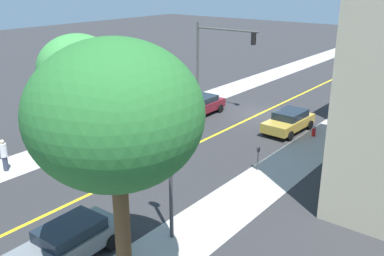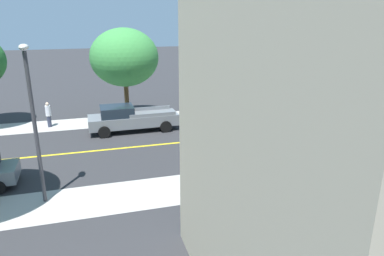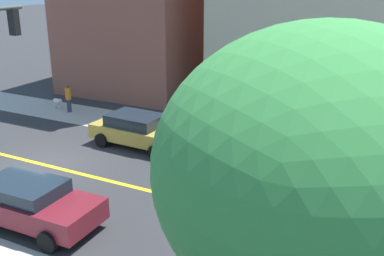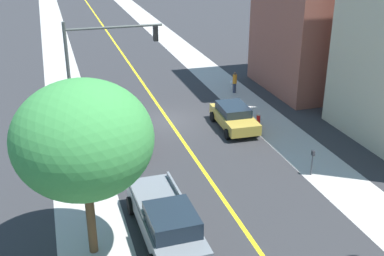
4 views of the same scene
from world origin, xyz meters
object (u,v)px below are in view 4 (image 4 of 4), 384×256
(fire_hydrant, at_px, (258,118))
(small_dog, at_px, (232,83))
(pedestrian_orange_shirt, at_px, (235,82))
(parking_meter, at_px, (312,159))
(gold_sedan_left_curb, at_px, (234,116))
(maroon_sedan_right_curb, at_px, (121,135))
(traffic_light_mast, at_px, (98,58))
(grey_pickup_truck, at_px, (166,220))
(street_tree_left_far, at_px, (83,140))

(fire_hydrant, relative_size, small_dog, 0.86)
(pedestrian_orange_shirt, bearing_deg, parking_meter, 68.37)
(parking_meter, relative_size, pedestrian_orange_shirt, 0.85)
(gold_sedan_left_curb, relative_size, pedestrian_orange_shirt, 2.77)
(maroon_sedan_right_curb, bearing_deg, pedestrian_orange_shirt, 124.70)
(small_dog, bearing_deg, gold_sedan_left_curb, -3.24)
(traffic_light_mast, xyz_separation_m, small_dog, (-10.66, -5.31, -4.12))
(gold_sedan_left_curb, distance_m, grey_pickup_truck, 12.10)
(fire_hydrant, xyz_separation_m, gold_sedan_left_curb, (1.77, 0.19, 0.41))
(fire_hydrant, distance_m, traffic_light_mast, 10.67)
(parking_meter, height_order, small_dog, parking_meter)
(gold_sedan_left_curb, height_order, pedestrian_orange_shirt, pedestrian_orange_shirt)
(fire_hydrant, relative_size, maroon_sedan_right_curb, 0.16)
(traffic_light_mast, relative_size, small_dog, 7.85)
(street_tree_left_far, bearing_deg, small_dog, -125.94)
(street_tree_left_far, height_order, small_dog, street_tree_left_far)
(traffic_light_mast, distance_m, gold_sedan_left_curb, 8.97)
(traffic_light_mast, relative_size, gold_sedan_left_curb, 1.52)
(parking_meter, height_order, maroon_sedan_right_curb, maroon_sedan_right_curb)
(fire_hydrant, height_order, pedestrian_orange_shirt, pedestrian_orange_shirt)
(gold_sedan_left_curb, distance_m, small_dog, 7.97)
(fire_hydrant, xyz_separation_m, pedestrian_orange_shirt, (-0.83, -6.21, 0.49))
(pedestrian_orange_shirt, distance_m, small_dog, 1.15)
(pedestrian_orange_shirt, height_order, small_dog, pedestrian_orange_shirt)
(gold_sedan_left_curb, bearing_deg, street_tree_left_far, -42.54)
(street_tree_left_far, bearing_deg, parking_meter, -165.06)
(parking_meter, xyz_separation_m, traffic_light_mast, (9.36, -9.00, 3.65))
(street_tree_left_far, xyz_separation_m, maroon_sedan_right_curb, (-2.58, -9.14, -4.01))
(fire_hydrant, bearing_deg, small_dog, -98.11)
(traffic_light_mast, relative_size, maroon_sedan_right_curb, 1.47)
(fire_hydrant, bearing_deg, street_tree_left_far, 41.13)
(grey_pickup_truck, xyz_separation_m, small_dog, (-9.66, -17.42, -0.49))
(parking_meter, distance_m, pedestrian_orange_shirt, 13.31)
(traffic_light_mast, height_order, grey_pickup_truck, traffic_light_mast)
(street_tree_left_far, distance_m, maroon_sedan_right_curb, 10.31)
(street_tree_left_far, distance_m, fire_hydrant, 15.92)
(fire_hydrant, relative_size, grey_pickup_truck, 0.12)
(pedestrian_orange_shirt, bearing_deg, maroon_sedan_right_curb, 19.20)
(pedestrian_orange_shirt, bearing_deg, small_dog, -117.85)
(fire_hydrant, relative_size, pedestrian_orange_shirt, 0.46)
(street_tree_left_far, xyz_separation_m, parking_meter, (-11.26, -3.00, -3.87))
(fire_hydrant, distance_m, pedestrian_orange_shirt, 6.28)
(street_tree_left_far, distance_m, parking_meter, 12.28)
(small_dog, bearing_deg, street_tree_left_far, -18.56)
(traffic_light_mast, xyz_separation_m, grey_pickup_truck, (-1.00, 12.11, -3.63))
(pedestrian_orange_shirt, relative_size, small_dog, 1.87)
(traffic_light_mast, bearing_deg, pedestrian_orange_shirt, 22.18)
(street_tree_left_far, height_order, traffic_light_mast, street_tree_left_far)
(fire_hydrant, height_order, gold_sedan_left_curb, gold_sedan_left_curb)
(grey_pickup_truck, bearing_deg, parking_meter, 109.57)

